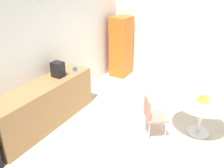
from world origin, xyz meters
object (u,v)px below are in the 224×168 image
object	(u,v)px
locker_cabinet	(121,47)
mug_white	(75,69)
fruit_bowl	(204,99)
coffee_maker	(58,69)
chair_coral	(152,113)
round_table	(203,107)

from	to	relation	value
locker_cabinet	mug_white	bearing A→B (deg)	179.99
fruit_bowl	mug_white	distance (m)	2.74
fruit_bowl	mug_white	bearing A→B (deg)	97.30
coffee_maker	mug_white	bearing A→B (deg)	-13.36
chair_coral	fruit_bowl	size ratio (longest dim) A/B	3.35
mug_white	coffee_maker	size ratio (longest dim) A/B	0.40
round_table	mug_white	distance (m)	2.77
chair_coral	coffee_maker	xyz separation A→B (m)	(-0.22, 2.03, 0.54)
round_table	mug_white	size ratio (longest dim) A/B	8.64
locker_cabinet	chair_coral	distance (m)	3.09
locker_cabinet	mug_white	world-z (taller)	locker_cabinet
locker_cabinet	round_table	size ratio (longest dim) A/B	1.57
fruit_bowl	mug_white	xyz separation A→B (m)	(-0.35, 2.72, 0.17)
chair_coral	fruit_bowl	bearing A→B (deg)	-55.51
fruit_bowl	coffee_maker	xyz separation A→B (m)	(-0.77, 2.82, 0.29)
chair_coral	mug_white	bearing A→B (deg)	84.21
round_table	fruit_bowl	distance (m)	0.18
mug_white	coffee_maker	bearing A→B (deg)	166.64
mug_white	locker_cabinet	bearing A→B (deg)	-0.01
locker_cabinet	fruit_bowl	xyz separation A→B (m)	(-1.85, -2.72, -0.10)
chair_coral	round_table	bearing A→B (deg)	-54.97
round_table	coffee_maker	xyz separation A→B (m)	(-0.78, 2.82, 0.46)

